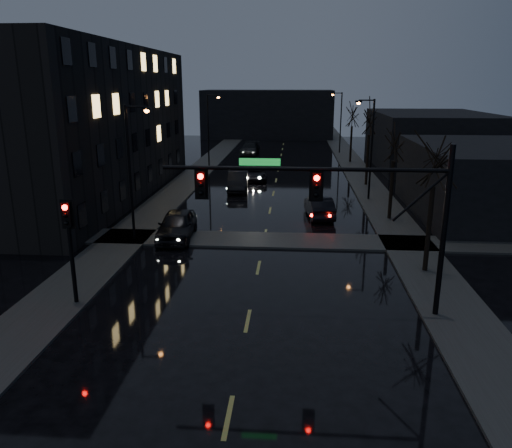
% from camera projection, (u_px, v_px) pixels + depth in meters
% --- Properties ---
extents(sidewalk_left, '(3.00, 140.00, 0.12)m').
position_uv_depth(sidewalk_left, '(184.00, 184.00, 46.49)').
color(sidewalk_left, '#2D2D2B').
rests_on(sidewalk_left, ground).
extents(sidewalk_right, '(3.00, 140.00, 0.12)m').
position_uv_depth(sidewalk_right, '(368.00, 187.00, 45.24)').
color(sidewalk_right, '#2D2D2B').
rests_on(sidewalk_right, ground).
extents(sidewalk_cross, '(40.00, 3.00, 0.12)m').
position_uv_depth(sidewalk_cross, '(264.00, 240.00, 30.03)').
color(sidewalk_cross, '#2D2D2B').
rests_on(sidewalk_cross, ground).
extents(apartment_block, '(12.00, 30.00, 12.00)m').
position_uv_depth(apartment_block, '(71.00, 123.00, 40.66)').
color(apartment_block, black).
rests_on(apartment_block, ground).
extents(commercial_right_near, '(10.00, 14.00, 5.00)m').
position_uv_depth(commercial_right_near, '(488.00, 181.00, 35.42)').
color(commercial_right_near, black).
rests_on(commercial_right_near, ground).
extents(commercial_right_far, '(12.00, 18.00, 6.00)m').
position_uv_depth(commercial_right_far, '(430.00, 140.00, 56.28)').
color(commercial_right_far, black).
rests_on(commercial_right_far, ground).
extents(far_block, '(22.00, 10.00, 8.00)m').
position_uv_depth(far_block, '(268.00, 114.00, 86.26)').
color(far_block, black).
rests_on(far_block, ground).
extents(signal_mast, '(11.11, 0.41, 7.00)m').
position_uv_depth(signal_mast, '(348.00, 198.00, 19.32)').
color(signal_mast, black).
rests_on(signal_mast, ground).
extents(signal_pole_left, '(0.35, 0.41, 4.53)m').
position_uv_depth(signal_pole_left, '(70.00, 237.00, 20.66)').
color(signal_pole_left, black).
rests_on(signal_pole_left, ground).
extents(tree_near, '(3.52, 3.52, 8.08)m').
position_uv_depth(tree_near, '(437.00, 148.00, 23.42)').
color(tree_near, black).
rests_on(tree_near, ground).
extents(tree_mid_a, '(3.30, 3.30, 7.58)m').
position_uv_depth(tree_mid_a, '(395.00, 135.00, 33.12)').
color(tree_mid_a, black).
rests_on(tree_mid_a, ground).
extents(tree_mid_b, '(3.74, 3.74, 8.59)m').
position_uv_depth(tree_mid_b, '(370.00, 113.00, 44.42)').
color(tree_mid_b, black).
rests_on(tree_mid_b, ground).
extents(tree_far, '(3.43, 3.43, 7.88)m').
position_uv_depth(tree_far, '(353.00, 111.00, 57.99)').
color(tree_far, black).
rests_on(tree_far, ground).
extents(streetlight_l_near, '(1.53, 0.28, 8.00)m').
position_uv_depth(streetlight_l_near, '(133.00, 162.00, 28.83)').
color(streetlight_l_near, black).
rests_on(streetlight_l_near, ground).
extents(streetlight_l_far, '(1.53, 0.28, 8.00)m').
position_uv_depth(streetlight_l_far, '(210.00, 125.00, 54.73)').
color(streetlight_l_far, black).
rests_on(streetlight_l_far, ground).
extents(streetlight_r_mid, '(1.53, 0.28, 8.00)m').
position_uv_depth(streetlight_r_mid, '(369.00, 141.00, 39.22)').
color(streetlight_r_mid, black).
rests_on(streetlight_r_mid, ground).
extents(streetlight_r_far, '(1.53, 0.28, 8.00)m').
position_uv_depth(streetlight_r_far, '(339.00, 117.00, 66.08)').
color(streetlight_r_far, black).
rests_on(streetlight_r_far, ground).
extents(oncoming_car_a, '(2.27, 5.11, 1.71)m').
position_uv_depth(oncoming_car_a, '(177.00, 225.00, 30.32)').
color(oncoming_car_a, black).
rests_on(oncoming_car_a, ground).
extents(oncoming_car_b, '(2.15, 5.09, 1.63)m').
position_uv_depth(oncoming_car_b, '(238.00, 181.00, 43.92)').
color(oncoming_car_b, black).
rests_on(oncoming_car_b, ground).
extents(oncoming_car_c, '(2.69, 4.94, 1.31)m').
position_uv_depth(oncoming_car_c, '(255.00, 174.00, 48.64)').
color(oncoming_car_c, black).
rests_on(oncoming_car_c, ground).
extents(oncoming_car_d, '(2.48, 5.56, 1.58)m').
position_uv_depth(oncoming_car_d, '(250.00, 148.00, 66.16)').
color(oncoming_car_d, black).
rests_on(oncoming_car_d, ground).
extents(lead_car, '(2.14, 4.74, 1.51)m').
position_uv_depth(lead_car, '(319.00, 207.00, 35.19)').
color(lead_car, black).
rests_on(lead_car, ground).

